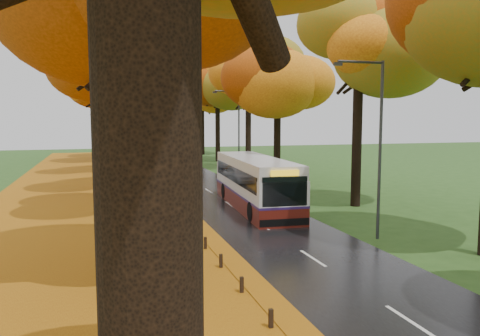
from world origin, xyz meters
name	(u,v)px	position (x,y,z in m)	size (l,w,h in m)	color
ground	(411,323)	(0.00, 0.00, 0.00)	(160.00, 160.00, 0.00)	#284C19
road	(206,189)	(0.00, 25.00, 0.02)	(6.50, 90.00, 0.04)	black
centre_line	(206,189)	(0.00, 25.00, 0.04)	(0.12, 90.00, 0.01)	silver
leaf_verge	(84,195)	(-9.00, 25.00, 0.01)	(12.00, 90.00, 0.02)	#813E0B
leaf_drift	(166,191)	(-3.05, 25.00, 0.04)	(0.90, 90.00, 0.01)	#B37612
trees_left	(106,65)	(-7.18, 27.06, 9.53)	(9.20, 74.00, 13.88)	black
trees_right	(284,68)	(7.19, 26.91, 9.69)	(9.30, 74.20, 13.96)	black
bollard_row	(230,272)	(-3.70, 4.70, 0.26)	(0.11, 23.51, 0.52)	black
streetlamp_near	(376,136)	(3.95, 8.00, 4.71)	(2.45, 0.18, 8.00)	#333538
streetlamp_mid	(236,127)	(3.95, 30.00, 4.71)	(2.45, 0.18, 8.00)	#333538
streetlamp_far	(190,125)	(3.95, 52.00, 4.71)	(2.45, 0.18, 8.00)	#333538
bus	(255,181)	(1.24, 16.73, 1.64)	(3.43, 11.76, 3.06)	#52140C
car_white	(171,176)	(-2.21, 28.22, 0.73)	(1.63, 4.05, 1.38)	silver
car_silver	(153,163)	(-2.35, 40.38, 0.70)	(1.40, 4.02, 1.33)	#97999E
car_dark	(150,160)	(-2.15, 44.95, 0.71)	(1.86, 4.59, 1.33)	black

